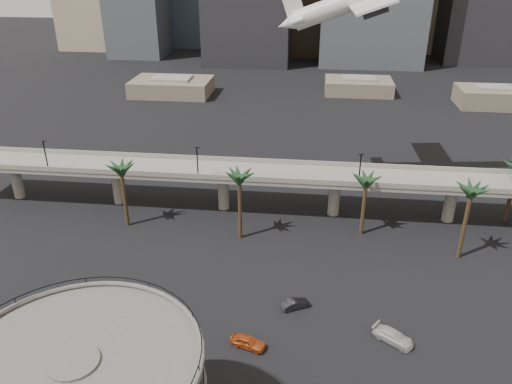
# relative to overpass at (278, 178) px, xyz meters

# --- Properties ---
(overpass) EXTENTS (130.00, 9.30, 14.70)m
(overpass) POSITION_rel_overpass_xyz_m (0.00, 0.00, 0.00)
(overpass) COLOR slate
(overpass) RESTS_ON ground
(palm_trees) EXTENTS (76.40, 18.40, 14.00)m
(palm_trees) POSITION_rel_overpass_xyz_m (11.58, -7.82, 3.96)
(palm_trees) COLOR #412E1C
(palm_trees) RESTS_ON ground
(low_buildings) EXTENTS (135.00, 27.50, 6.80)m
(low_buildings) POSITION_rel_overpass_xyz_m (6.89, 87.30, -4.48)
(low_buildings) COLOR #6A5F4E
(low_buildings) RESTS_ON ground
(car_a) EXTENTS (5.13, 3.26, 1.63)m
(car_a) POSITION_rel_overpass_xyz_m (-0.94, -38.49, -6.53)
(car_a) COLOR #B64A1A
(car_a) RESTS_ON ground
(car_b) EXTENTS (4.44, 3.28, 1.40)m
(car_b) POSITION_rel_overpass_xyz_m (4.92, -29.77, -6.64)
(car_b) COLOR black
(car_b) RESTS_ON ground
(car_c) EXTENTS (5.89, 4.99, 1.62)m
(car_c) POSITION_rel_overpass_xyz_m (18.23, -35.20, -6.53)
(car_c) COLOR beige
(car_c) RESTS_ON ground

